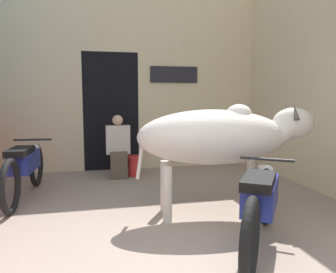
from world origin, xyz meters
TOP-DOWN VIEW (x-y plane):
  - wall_back_with_doorway at (-0.10, 4.66)m, footprint 5.45×0.93m
  - wall_right_with_door at (2.81, 2.17)m, footprint 0.22×4.42m
  - cow at (0.84, 1.46)m, footprint 2.27×0.94m
  - motorcycle_near at (0.87, 0.50)m, footprint 1.23×1.72m
  - motorcycle_far at (-1.68, 2.75)m, footprint 0.58×2.08m
  - shopkeeper_seated at (-0.25, 3.72)m, footprint 0.44×0.33m
  - plastic_stool at (0.03, 3.75)m, footprint 0.28×0.28m

SIDE VIEW (x-z plane):
  - plastic_stool at x=0.03m, z-range 0.02..0.40m
  - motorcycle_near at x=0.87m, z-range 0.06..0.87m
  - motorcycle_far at x=-1.68m, z-range 0.06..0.88m
  - shopkeeper_seated at x=-0.25m, z-range 0.02..1.17m
  - cow at x=0.84m, z-range 0.29..1.69m
  - wall_back_with_doorway at x=-0.10m, z-range -0.28..3.83m
  - wall_right_with_door at x=2.81m, z-range -0.03..4.07m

